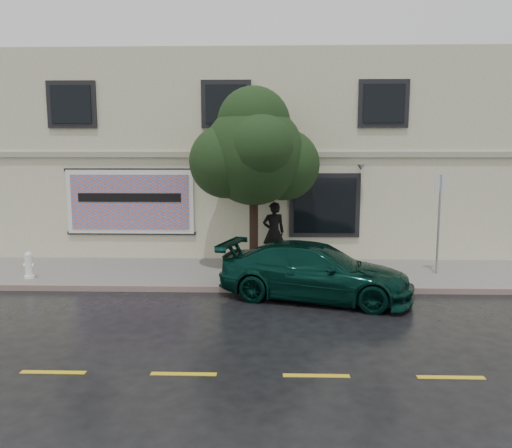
{
  "coord_description": "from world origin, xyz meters",
  "views": [
    {
      "loc": [
        1.43,
        -11.31,
        3.65
      ],
      "look_at": [
        1.04,
        2.2,
        1.72
      ],
      "focal_mm": 35.0,
      "sensor_mm": 36.0,
      "label": 1
    }
  ],
  "objects_px": {
    "pedestrian": "(274,232)",
    "street_tree": "(254,155)",
    "car": "(315,271)",
    "fire_hydrant": "(29,265)"
  },
  "relations": [
    {
      "from": "car",
      "to": "fire_hydrant",
      "type": "xyz_separation_m",
      "value": [
        -7.92,
        1.24,
        -0.18
      ]
    },
    {
      "from": "street_tree",
      "to": "car",
      "type": "bearing_deg",
      "value": -58.5
    },
    {
      "from": "car",
      "to": "pedestrian",
      "type": "bearing_deg",
      "value": 32.51
    },
    {
      "from": "car",
      "to": "pedestrian",
      "type": "relative_size",
      "value": 2.46
    },
    {
      "from": "pedestrian",
      "to": "street_tree",
      "type": "distance_m",
      "value": 2.68
    },
    {
      "from": "car",
      "to": "street_tree",
      "type": "height_order",
      "value": "street_tree"
    },
    {
      "from": "street_tree",
      "to": "fire_hydrant",
      "type": "distance_m",
      "value": 7.13
    },
    {
      "from": "car",
      "to": "fire_hydrant",
      "type": "height_order",
      "value": "car"
    },
    {
      "from": "car",
      "to": "street_tree",
      "type": "relative_size",
      "value": 0.97
    },
    {
      "from": "street_tree",
      "to": "pedestrian",
      "type": "bearing_deg",
      "value": 54.59
    }
  ]
}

